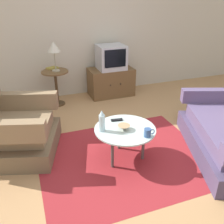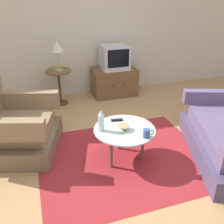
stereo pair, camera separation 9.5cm
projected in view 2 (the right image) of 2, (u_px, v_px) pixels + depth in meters
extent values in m
plane|color=#AD7F51|center=(127.00, 155.00, 3.23)|extent=(16.00, 16.00, 0.00)
cube|color=#BCB29E|center=(83.00, 24.00, 4.65)|extent=(9.00, 0.12, 2.70)
cube|color=maroon|center=(124.00, 158.00, 3.16)|extent=(2.10, 1.75, 0.00)
cube|color=brown|center=(22.00, 141.00, 3.30)|extent=(1.16, 1.21, 0.24)
cube|color=#846B4C|center=(19.00, 127.00, 3.20)|extent=(0.95, 0.90, 0.18)
cube|color=#846B4C|center=(4.00, 130.00, 2.74)|extent=(0.92, 0.40, 0.24)
cube|color=#846B4C|center=(26.00, 100.00, 3.49)|extent=(0.92, 0.40, 0.24)
cube|color=#5B4C70|center=(218.00, 97.00, 3.63)|extent=(0.98, 0.46, 0.20)
cylinder|color=#B2C6C1|center=(124.00, 129.00, 2.97)|extent=(0.74, 0.74, 0.02)
cylinder|color=#4C4742|center=(119.00, 135.00, 3.27)|extent=(0.04, 0.04, 0.42)
cylinder|color=#4C4742|center=(111.00, 153.00, 2.92)|extent=(0.04, 0.04, 0.42)
cylinder|color=#4C4742|center=(143.00, 145.00, 3.05)|extent=(0.04, 0.04, 0.42)
cylinder|color=brown|center=(58.00, 71.00, 4.41)|extent=(0.47, 0.47, 0.02)
cylinder|color=#47311C|center=(60.00, 88.00, 4.55)|extent=(0.05, 0.05, 0.61)
cylinder|color=#47311C|center=(61.00, 103.00, 4.68)|extent=(0.26, 0.26, 0.02)
cube|color=brown|center=(114.00, 82.00, 4.97)|extent=(0.86, 0.50, 0.54)
sphere|color=black|center=(113.00, 85.00, 4.70)|extent=(0.02, 0.02, 0.02)
sphere|color=black|center=(124.00, 84.00, 4.76)|extent=(0.02, 0.02, 0.02)
cube|color=#B7B7BC|center=(115.00, 57.00, 4.74)|extent=(0.51, 0.45, 0.45)
cube|color=black|center=(118.00, 59.00, 4.53)|extent=(0.41, 0.01, 0.33)
cylinder|color=#9E937A|center=(59.00, 70.00, 4.39)|extent=(0.14, 0.14, 0.02)
cylinder|color=#9E937A|center=(58.00, 61.00, 4.32)|extent=(0.02, 0.02, 0.32)
cone|color=beige|center=(57.00, 46.00, 4.21)|extent=(0.23, 0.23, 0.17)
cylinder|color=silver|center=(101.00, 123.00, 2.89)|extent=(0.07, 0.07, 0.20)
cone|color=silver|center=(101.00, 113.00, 2.83)|extent=(0.06, 0.06, 0.06)
cylinder|color=#335184|center=(146.00, 133.00, 2.78)|extent=(0.08, 0.08, 0.10)
torus|color=#335184|center=(151.00, 133.00, 2.79)|extent=(0.07, 0.01, 0.07)
cone|color=tan|center=(123.00, 128.00, 2.94)|extent=(0.15, 0.15, 0.06)
cube|color=black|center=(117.00, 120.00, 3.15)|extent=(0.15, 0.06, 0.02)
cube|color=olive|center=(56.00, 67.00, 4.54)|extent=(0.24, 0.20, 0.02)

